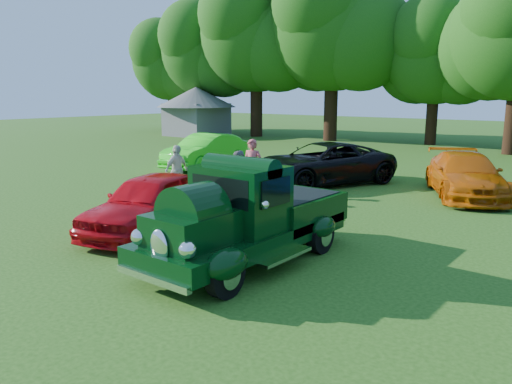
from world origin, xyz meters
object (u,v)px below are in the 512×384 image
Objects in this scene: red_convertible at (151,203)px; spectator_grey at (239,176)px; spectator_white at (177,171)px; spectator_pink at (252,167)px; back_car_orange at (465,175)px; back_car_lime at (206,151)px; hero_pickup at (248,220)px; back_car_black at (322,164)px; gazebo at (196,106)px.

spectator_grey reaches higher than red_convertible.
spectator_pink is at bearing -48.59° from spectator_white.
spectator_white is at bearing -170.01° from back_car_orange.
back_car_orange is at bearing 18.84° from spectator_pink.
red_convertible is 2.30× the size of spectator_pink.
hero_pickup is at bearing -48.21° from back_car_lime.
back_car_black is at bearing 122.33° from spectator_grey.
back_car_orange is at bearing 80.92° from hero_pickup.
gazebo is (-19.48, 12.88, 1.62)m from back_car_black.
back_car_black is (6.42, -0.38, 0.01)m from back_car_lime.
hero_pickup is 0.80× the size of gazebo.
back_car_orange is 9.60m from spectator_white.
back_car_lime is 18.15m from gazebo.
spectator_grey reaches higher than back_car_orange.
back_car_black is at bearing -30.36° from spectator_white.
hero_pickup is 9.67m from back_car_orange.
gazebo reaches higher than red_convertible.
back_car_black is 3.49× the size of spectator_grey.
spectator_pink is 1.11m from spectator_grey.
spectator_grey is (-5.44, -5.23, 0.09)m from back_car_orange.
gazebo is at bearing 177.20° from spectator_grey.
spectator_white is at bearing 148.95° from hero_pickup.
spectator_white reaches higher than spectator_grey.
spectator_pink is at bearing -171.98° from back_car_orange.
spectator_pink is 1.10× the size of spectator_white.
back_car_orange is at bearing 46.48° from red_convertible.
red_convertible is 4.39m from spectator_white.
hero_pickup is at bearing -20.02° from red_convertible.
red_convertible is 8.35m from back_car_black.
hero_pickup is 1.03× the size of back_car_orange.
back_car_orange is 3.06× the size of spectator_grey.
gazebo is (-18.96, 17.12, 1.59)m from spectator_grey.
hero_pickup is at bearing -8.51° from spectator_grey.
red_convertible is at bearing -47.27° from gazebo.
spectator_grey is (-0.52, -4.24, 0.02)m from back_car_black.
back_car_black is 23.41m from gazebo.
back_car_orange is 7.09m from spectator_pink.
gazebo is (-22.88, 21.43, 1.53)m from hero_pickup.
hero_pickup is 2.98× the size of spectator_white.
spectator_grey is (-3.91, 4.31, -0.06)m from hero_pickup.
back_car_black is 2.99× the size of spectator_pink.
red_convertible is 2.68× the size of spectator_grey.
back_car_lime is 0.95× the size of back_car_orange.
red_convertible is at bearing -143.35° from spectator_white.
spectator_pink is (5.61, -3.56, 0.17)m from back_car_lime.
gazebo reaches higher than spectator_grey.
back_car_black is 1.14× the size of back_car_orange.
spectator_grey is 0.25× the size of gazebo.
hero_pickup is at bearing -45.22° from back_car_black.
spectator_pink is at bearing 83.90° from red_convertible.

